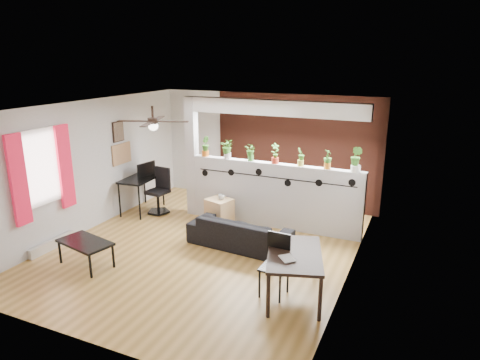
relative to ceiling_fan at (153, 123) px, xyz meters
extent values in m
cube|color=olive|center=(0.80, 0.30, -2.36)|extent=(6.30, 7.10, 0.10)
cube|color=#B7B7BA|center=(0.80, 3.32, -1.01)|extent=(6.30, 0.04, 2.90)
cube|color=#B7B7BA|center=(0.80, -2.72, -1.01)|extent=(6.30, 0.04, 2.90)
cube|color=#B7B7BA|center=(-1.82, 0.30, -1.01)|extent=(0.04, 7.10, 2.90)
cube|color=#B7B7BA|center=(3.42, 0.30, -1.01)|extent=(0.04, 7.10, 2.90)
cube|color=white|center=(0.80, 0.30, 0.34)|extent=(6.30, 7.10, 0.10)
cube|color=#BCBCC1|center=(1.60, 1.80, -1.64)|extent=(3.60, 0.18, 1.35)
cube|color=white|center=(1.60, 1.80, 0.14)|extent=(3.60, 0.18, 0.30)
cube|color=#BCBCC1|center=(-0.31, 1.80, -1.01)|extent=(0.22, 0.20, 2.60)
cube|color=#AB4731|center=(1.60, 3.27, -1.01)|extent=(3.90, 0.05, 2.60)
cube|color=black|center=(1.60, 1.70, -1.23)|extent=(3.31, 0.01, 0.02)
cylinder|color=black|center=(0.05, 1.70, -1.31)|extent=(0.14, 0.01, 0.14)
cylinder|color=black|center=(0.67, 1.70, -1.23)|extent=(0.14, 0.01, 0.14)
cylinder|color=black|center=(1.29, 1.70, -1.15)|extent=(0.14, 0.01, 0.14)
cylinder|color=black|center=(1.91, 1.70, -1.31)|extent=(0.14, 0.01, 0.14)
cylinder|color=black|center=(2.53, 1.70, -1.23)|extent=(0.14, 0.01, 0.14)
cylinder|color=black|center=(3.15, 1.70, -1.15)|extent=(0.14, 0.01, 0.14)
cube|color=white|center=(-1.78, -0.90, -0.76)|extent=(0.02, 0.95, 1.25)
cube|color=white|center=(-1.77, -0.90, -0.76)|extent=(0.04, 1.05, 1.35)
cube|color=red|center=(-1.73, -1.40, -0.86)|extent=(0.06, 0.30, 1.55)
cube|color=red|center=(-1.73, -0.40, -0.86)|extent=(0.06, 0.30, 1.55)
cube|color=beige|center=(-1.74, -0.90, -2.22)|extent=(0.08, 1.00, 0.18)
cube|color=#A5764F|center=(-1.78, 1.25, -0.96)|extent=(0.03, 0.60, 0.45)
cube|color=#8C7259|center=(-1.78, 1.20, -0.46)|extent=(0.03, 0.30, 0.40)
cube|color=black|center=(-1.78, 1.20, -0.46)|extent=(0.02, 0.34, 0.44)
cylinder|color=black|center=(0.00, 0.00, 0.19)|extent=(0.04, 0.04, 0.20)
cylinder|color=black|center=(0.00, 0.00, 0.04)|extent=(0.18, 0.18, 0.10)
sphere|color=white|center=(0.00, 0.00, -0.05)|extent=(0.17, 0.17, 0.17)
cube|color=black|center=(0.32, 0.12, 0.03)|extent=(0.55, 0.29, 0.01)
cube|color=black|center=(-0.12, 0.32, 0.03)|extent=(0.29, 0.55, 0.01)
cube|color=black|center=(-0.32, -0.12, 0.03)|extent=(0.55, 0.29, 0.01)
cube|color=black|center=(0.12, -0.32, 0.03)|extent=(0.29, 0.55, 0.01)
cylinder|color=orange|center=(0.02, 1.80, -0.90)|extent=(0.15, 0.15, 0.12)
imported|color=#255A19|center=(0.02, 1.80, -0.70)|extent=(0.27, 0.28, 0.32)
cylinder|color=silver|center=(0.55, 1.80, -0.90)|extent=(0.15, 0.15, 0.12)
imported|color=#255A19|center=(0.55, 1.80, -0.71)|extent=(0.25, 0.22, 0.31)
cylinder|color=#3C8631|center=(1.07, 1.80, -0.90)|extent=(0.12, 0.12, 0.12)
imported|color=#255A19|center=(1.07, 1.80, -0.74)|extent=(0.20, 0.17, 0.26)
cylinder|color=red|center=(1.60, 1.80, -0.90)|extent=(0.14, 0.14, 0.12)
imported|color=#255A19|center=(1.60, 1.80, -0.71)|extent=(0.26, 0.25, 0.31)
cylinder|color=#E8E252|center=(2.13, 1.80, -0.90)|extent=(0.12, 0.12, 0.12)
imported|color=#255A19|center=(2.13, 1.80, -0.73)|extent=(0.21, 0.22, 0.27)
cylinder|color=orange|center=(2.65, 1.80, -0.90)|extent=(0.13, 0.13, 0.12)
imported|color=#255A19|center=(2.65, 1.80, -0.73)|extent=(0.22, 0.23, 0.27)
cylinder|color=white|center=(3.18, 1.80, -0.90)|extent=(0.18, 0.18, 0.12)
imported|color=#255A19|center=(3.18, 1.80, -0.67)|extent=(0.32, 0.30, 0.39)
imported|color=black|center=(1.35, 0.63, -2.05)|extent=(1.87, 0.85, 0.53)
cube|color=tan|center=(0.56, 1.35, -2.02)|extent=(0.58, 0.55, 0.59)
imported|color=gray|center=(0.61, 1.35, -1.68)|extent=(0.16, 0.16, 0.10)
cube|color=black|center=(-1.45, 1.45, -1.53)|extent=(0.67, 1.15, 0.04)
cylinder|color=black|center=(-1.66, 0.92, -1.93)|extent=(0.04, 0.04, 0.76)
cylinder|color=black|center=(-1.16, 0.96, -1.93)|extent=(0.04, 0.04, 0.76)
cylinder|color=black|center=(-1.74, 1.95, -1.93)|extent=(0.04, 0.04, 0.76)
cylinder|color=black|center=(-1.24, 1.99, -1.93)|extent=(0.04, 0.04, 0.76)
imported|color=black|center=(-1.45, 1.60, -1.43)|extent=(0.30, 0.10, 0.17)
cylinder|color=black|center=(-1.03, 1.46, -2.27)|extent=(0.53, 0.53, 0.04)
cylinder|color=black|center=(-1.03, 1.46, -2.05)|extent=(0.06, 0.06, 0.44)
cube|color=black|center=(-1.03, 1.46, -1.81)|extent=(0.47, 0.47, 0.07)
cube|color=black|center=(-1.01, 1.65, -1.53)|extent=(0.41, 0.11, 0.48)
cube|color=black|center=(2.78, -0.62, -1.65)|extent=(1.11, 1.44, 0.05)
cylinder|color=black|center=(2.63, -1.29, -1.99)|extent=(0.05, 0.05, 0.65)
cylinder|color=black|center=(3.28, -1.08, -1.99)|extent=(0.05, 0.05, 0.65)
cylinder|color=black|center=(2.27, -0.16, -1.99)|extent=(0.05, 0.05, 0.65)
cylinder|color=black|center=(2.93, 0.05, -1.99)|extent=(0.05, 0.05, 0.65)
imported|color=gray|center=(2.68, -0.92, -1.61)|extent=(0.29, 0.30, 0.02)
cube|color=black|center=(2.51, -0.73, -1.87)|extent=(0.40, 0.40, 0.03)
cube|color=black|center=(2.52, -0.56, -1.62)|extent=(0.36, 0.05, 0.48)
cube|color=black|center=(2.34, -0.88, -2.09)|extent=(0.03, 0.03, 0.45)
cube|color=black|center=(2.66, -0.90, -2.09)|extent=(0.03, 0.03, 0.45)
cube|color=black|center=(2.36, -0.56, -1.86)|extent=(0.03, 0.03, 0.92)
cube|color=black|center=(2.67, -0.58, -1.86)|extent=(0.03, 0.03, 0.92)
cube|color=black|center=(-0.70, -1.13, -1.90)|extent=(1.03, 0.71, 0.04)
cylinder|color=black|center=(-1.17, -1.25, -2.12)|extent=(0.04, 0.04, 0.40)
cylinder|color=black|center=(-0.33, -1.44, -2.12)|extent=(0.04, 0.04, 0.40)
cylinder|color=black|center=(-1.07, -0.82, -2.12)|extent=(0.04, 0.04, 0.40)
cylinder|color=black|center=(-0.23, -1.00, -2.12)|extent=(0.04, 0.04, 0.40)
camera|label=1|loc=(4.35, -6.07, 1.10)|focal=32.00mm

